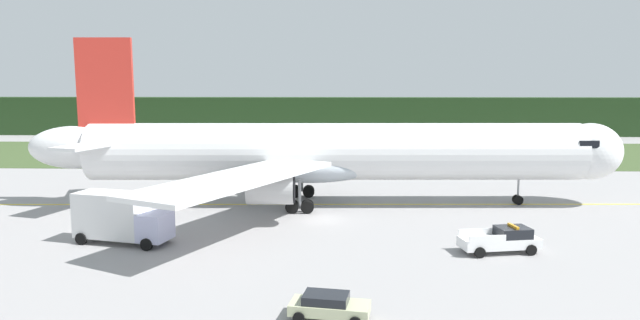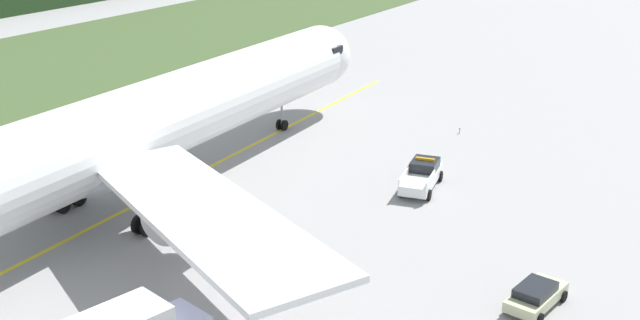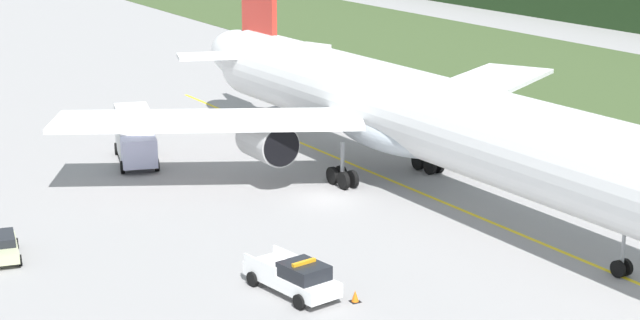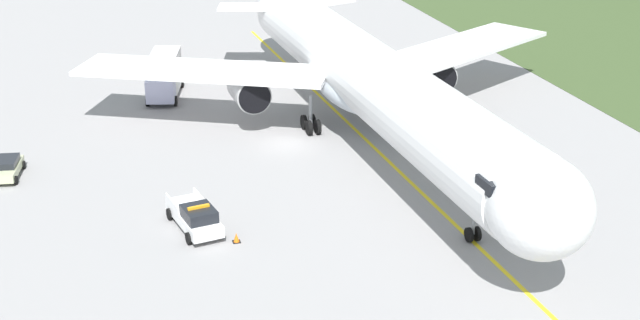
# 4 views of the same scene
# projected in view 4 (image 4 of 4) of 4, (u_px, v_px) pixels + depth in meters

# --- Properties ---
(ground) EXTENTS (320.00, 320.00, 0.00)m
(ground) POSITION_uv_depth(u_px,v_px,m) (288.00, 143.00, 68.40)
(ground) COLOR gray
(taxiway_centerline_main) EXTENTS (75.23, 2.85, 0.01)m
(taxiway_centerline_main) POSITION_uv_depth(u_px,v_px,m) (367.00, 141.00, 68.90)
(taxiway_centerline_main) COLOR yellow
(taxiway_centerline_main) RESTS_ON ground
(airliner) EXTENTS (57.28, 42.96, 16.01)m
(airliner) POSITION_uv_depth(u_px,v_px,m) (365.00, 76.00, 67.57)
(airliner) COLOR white
(airliner) RESTS_ON ground
(ops_pickup_truck) EXTENTS (5.78, 3.01, 1.94)m
(ops_pickup_truck) POSITION_uv_depth(u_px,v_px,m) (195.00, 216.00, 54.19)
(ops_pickup_truck) COLOR white
(ops_pickup_truck) RESTS_ON ground
(catering_truck) EXTENTS (7.55, 4.08, 3.94)m
(catering_truck) POSITION_uv_depth(u_px,v_px,m) (165.00, 75.00, 78.86)
(catering_truck) COLOR #B5B7DC
(catering_truck) RESTS_ON ground
(staff_car) EXTENTS (4.24, 2.45, 1.30)m
(staff_car) POSITION_uv_depth(u_px,v_px,m) (6.00, 167.00, 62.04)
(staff_car) COLOR #B9BF93
(staff_car) RESTS_ON ground
(apron_cone) EXTENTS (0.47, 0.47, 0.59)m
(apron_cone) POSITION_uv_depth(u_px,v_px,m) (236.00, 238.00, 52.90)
(apron_cone) COLOR black
(apron_cone) RESTS_ON ground
(taxiway_edge_light_west) EXTENTS (0.12, 0.12, 0.40)m
(taxiway_edge_light_west) POSITION_uv_depth(u_px,v_px,m) (169.00, 82.00, 82.84)
(taxiway_edge_light_west) COLOR yellow
(taxiway_edge_light_west) RESTS_ON ground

